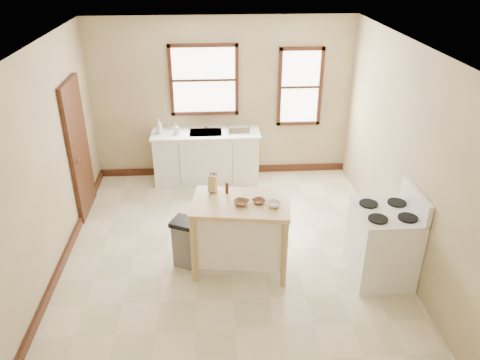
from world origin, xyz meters
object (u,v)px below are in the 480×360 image
dish_rack (239,129)px  soap_bottle_b (176,129)px  bowl_a (241,203)px  gas_stove (384,235)px  pepper_grinder (227,188)px  bowl_b (259,201)px  soap_bottle_a (159,126)px  knife_block (213,184)px  trash_bin (187,243)px  kitchen_island (241,235)px  bowl_c (274,204)px

dish_rack → soap_bottle_b: bearing=-168.3°
bowl_a → gas_stove: 1.81m
pepper_grinder → bowl_b: size_ratio=0.93×
soap_bottle_a → knife_block: (0.88, -2.25, 0.04)m
pepper_grinder → trash_bin: (-0.54, -0.14, -0.72)m
bowl_b → knife_block: bearing=149.2°
trash_bin → soap_bottle_b: bearing=119.3°
pepper_grinder → trash_bin: 0.91m
soap_bottle_b → dish_rack: soap_bottle_b is taller
soap_bottle_a → gas_stove: gas_stove is taller
dish_rack → bowl_b: bearing=-78.2°
soap_bottle_a → kitchen_island: soap_bottle_a is taller
kitchen_island → bowl_b: bowl_b is taller
bowl_a → bowl_b: bearing=7.1°
soap_bottle_b → pepper_grinder: pepper_grinder is taller
bowl_a → trash_bin: bearing=166.6°
kitchen_island → bowl_b: (0.22, -0.04, 0.51)m
dish_rack → pepper_grinder: size_ratio=2.55×
trash_bin → dish_rack: bearing=94.9°
soap_bottle_b → dish_rack: 1.07m
dish_rack → bowl_b: size_ratio=2.38×
pepper_grinder → bowl_a: bearing=-62.1°
kitchen_island → pepper_grinder: 0.64m
soap_bottle_a → dish_rack: size_ratio=0.67×
bowl_b → soap_bottle_b: bearing=114.3°
soap_bottle_b → pepper_grinder: (0.77, -2.27, 0.05)m
bowl_a → bowl_c: 0.40m
bowl_b → trash_bin: (-0.92, 0.14, -0.67)m
trash_bin → gas_stove: 2.49m
soap_bottle_a → bowl_a: (1.22, -2.61, -0.04)m
gas_stove → soap_bottle_a: bearing=136.3°
dish_rack → pepper_grinder: 2.32m
knife_block → bowl_a: (0.34, -0.36, -0.08)m
soap_bottle_a → bowl_a: bearing=-73.7°
bowl_c → kitchen_island: bearing=161.3°
dish_rack → bowl_c: 2.69m
soap_bottle_a → soap_bottle_b: soap_bottle_a is taller
pepper_grinder → soap_bottle_a: bearing=114.7°
trash_bin → gas_stove: bearing=14.6°
dish_rack → kitchen_island: size_ratio=0.32×
kitchen_island → knife_block: knife_block is taller
bowl_a → bowl_b: 0.22m
soap_bottle_a → knife_block: bearing=-77.4°
soap_bottle_b → pepper_grinder: bearing=-79.2°
dish_rack → trash_bin: bearing=-98.9°
knife_block → bowl_c: 0.85m
kitchen_island → bowl_a: bearing=-81.5°
bowl_a → trash_bin: size_ratio=0.28×
soap_bottle_b → kitchen_island: size_ratio=0.16×
dish_rack → gas_stove: bearing=-50.4°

